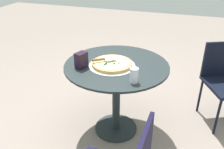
# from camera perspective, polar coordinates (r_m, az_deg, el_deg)

# --- Properties ---
(ground_plane) EXTENTS (10.00, 10.00, 0.00)m
(ground_plane) POSITION_cam_1_polar(r_m,az_deg,el_deg) (2.51, 0.93, -12.55)
(ground_plane) COLOR gray
(patio_table) EXTENTS (0.92, 0.92, 0.72)m
(patio_table) POSITION_cam_1_polar(r_m,az_deg,el_deg) (2.20, 1.04, -1.54)
(patio_table) COLOR #1F2729
(patio_table) RESTS_ON ground
(pizza_on_tray) EXTENTS (0.40, 0.40, 0.05)m
(pizza_on_tray) POSITION_cam_1_polar(r_m,az_deg,el_deg) (2.09, -0.00, 2.51)
(pizza_on_tray) COLOR silver
(pizza_on_tray) RESTS_ON patio_table
(pizza_server) EXTENTS (0.17, 0.20, 0.02)m
(pizza_server) POSITION_cam_1_polar(r_m,az_deg,el_deg) (2.09, -1.89, 3.64)
(pizza_server) COLOR silver
(pizza_server) RESTS_ON pizza_on_tray
(drinking_cup) EXTENTS (0.07, 0.07, 0.12)m
(drinking_cup) POSITION_cam_1_polar(r_m,az_deg,el_deg) (1.82, 5.20, -0.18)
(drinking_cup) COLOR white
(drinking_cup) RESTS_ON patio_table
(napkin_dispenser) EXTENTS (0.12, 0.10, 0.13)m
(napkin_dispenser) POSITION_cam_1_polar(r_m,az_deg,el_deg) (2.05, -7.25, 3.38)
(napkin_dispenser) COLOR black
(napkin_dispenser) RESTS_ON patio_table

